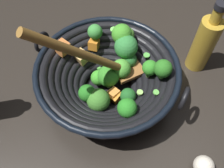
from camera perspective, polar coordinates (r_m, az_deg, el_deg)
ground_plane at (r=0.64m, az=-0.96°, el=-1.60°), size 4.00×4.00×0.00m
wok at (r=0.58m, az=-0.84°, el=2.21°), size 0.37×0.34×0.28m
cooking_oil_bottle at (r=0.67m, az=20.88°, el=8.97°), size 0.06×0.06×0.21m
garlic_bulb at (r=0.57m, az=20.79°, el=-17.56°), size 0.04×0.04×0.04m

